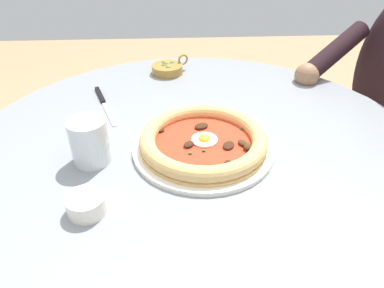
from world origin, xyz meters
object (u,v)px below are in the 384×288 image
(dining_table, at_px, (195,198))
(olive_pan, at_px, (168,68))
(water_glass, at_px, (90,144))
(pizza_on_plate, at_px, (203,142))
(steak_knife, at_px, (102,100))
(ramekin_capers, at_px, (86,204))

(dining_table, xyz_separation_m, olive_pan, (0.06, -0.39, 0.17))
(dining_table, bearing_deg, water_glass, 11.79)
(pizza_on_plate, xyz_separation_m, steak_knife, (0.25, -0.23, -0.02))
(dining_table, distance_m, ramekin_capers, 0.32)
(water_glass, relative_size, steak_knife, 0.45)
(pizza_on_plate, relative_size, ramekin_capers, 4.50)
(water_glass, bearing_deg, olive_pan, -109.14)
(dining_table, distance_m, pizza_on_plate, 0.18)
(ramekin_capers, bearing_deg, dining_table, -135.87)
(pizza_on_plate, distance_m, ramekin_capers, 0.27)
(pizza_on_plate, distance_m, water_glass, 0.23)
(dining_table, xyz_separation_m, steak_knife, (0.23, -0.22, 0.16))
(steak_knife, distance_m, ramekin_capers, 0.41)
(steak_knife, bearing_deg, olive_pan, -134.41)
(dining_table, relative_size, steak_knife, 4.99)
(ramekin_capers, distance_m, olive_pan, 0.60)
(pizza_on_plate, bearing_deg, ramekin_capers, 39.08)
(water_glass, height_order, ramekin_capers, water_glass)
(ramekin_capers, bearing_deg, olive_pan, -103.05)
(dining_table, bearing_deg, olive_pan, -81.04)
(steak_knife, height_order, olive_pan, olive_pan)
(olive_pan, bearing_deg, pizza_on_plate, 100.51)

